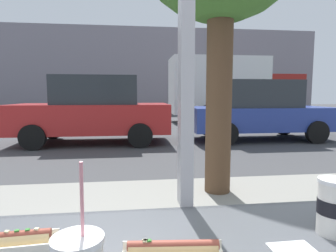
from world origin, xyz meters
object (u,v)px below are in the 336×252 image
object	(u,v)px
soda_cup_right	(334,206)
parked_car_blue	(258,110)
parked_car_red	(94,110)
hotdog_tray_far	(173,251)
hotdog_tray_near	(11,241)
box_truck	(230,88)

from	to	relation	value
soda_cup_right	parked_car_blue	size ratio (longest dim) A/B	0.08
parked_car_red	hotdog_tray_far	bearing A→B (deg)	-81.02
hotdog_tray_near	box_truck	world-z (taller)	box_truck
soda_cup_right	box_truck	distance (m)	13.83
parked_car_blue	box_truck	world-z (taller)	box_truck
soda_cup_right	parked_car_blue	bearing A→B (deg)	67.11
soda_cup_right	hotdog_tray_near	size ratio (longest dim) A/B	1.35
hotdog_tray_near	parked_car_blue	size ratio (longest dim) A/B	0.06
hotdog_tray_far	box_truck	size ratio (longest dim) A/B	0.04
hotdog_tray_far	parked_car_red	bearing A→B (deg)	98.98
box_truck	soda_cup_right	bearing A→B (deg)	-107.94
hotdog_tray_far	parked_car_red	size ratio (longest dim) A/B	0.07
soda_cup_right	hotdog_tray_near	world-z (taller)	soda_cup_right
parked_car_blue	box_truck	bearing A→B (deg)	79.08
hotdog_tray_near	hotdog_tray_far	xyz separation A→B (m)	(0.44, -0.10, -0.00)
soda_cup_right	parked_car_red	bearing A→B (deg)	102.78
hotdog_tray_near	parked_car_blue	world-z (taller)	parked_car_blue
soda_cup_right	box_truck	bearing A→B (deg)	72.06
soda_cup_right	parked_car_red	size ratio (longest dim) A/B	0.08
soda_cup_right	hotdog_tray_near	xyz separation A→B (m)	(-0.94, 0.03, -0.07)
hotdog_tray_far	parked_car_red	xyz separation A→B (m)	(-1.20, 7.58, -0.03)
soda_cup_right	box_truck	xyz separation A→B (m)	(4.26, 13.14, 0.66)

